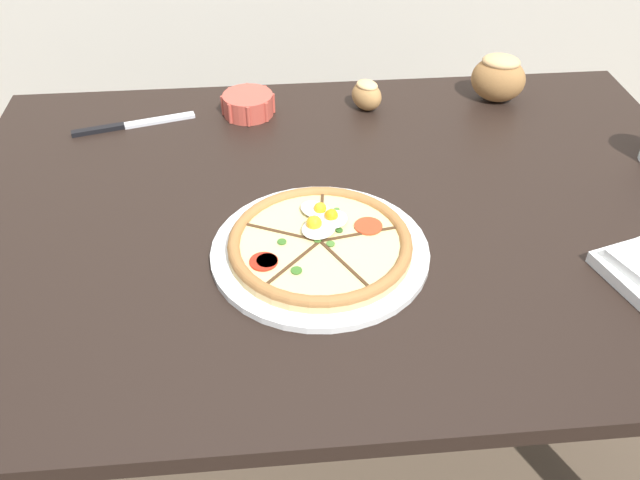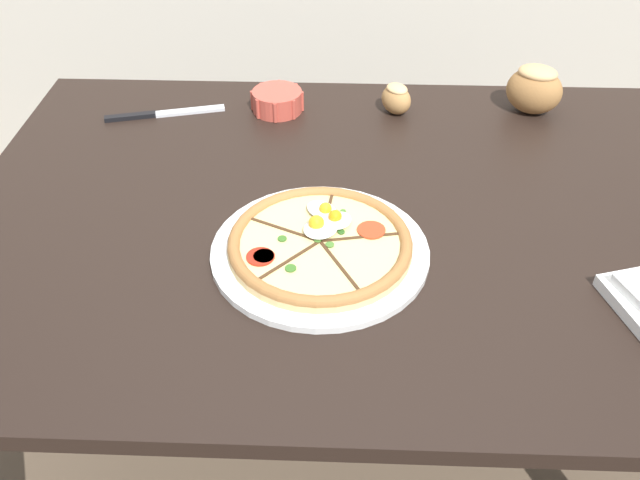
% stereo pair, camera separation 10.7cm
% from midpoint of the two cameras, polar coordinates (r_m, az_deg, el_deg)
% --- Properties ---
extents(ground_plane, '(12.00, 12.00, 0.00)m').
position_cam_midpoint_polar(ground_plane, '(1.73, 3.95, -17.12)').
color(ground_plane, brown).
extents(dining_table, '(1.39, 0.98, 0.73)m').
position_cam_midpoint_polar(dining_table, '(1.25, 5.22, -0.59)').
color(dining_table, black).
rests_on(dining_table, ground_plane).
extents(pizza, '(0.35, 0.35, 0.06)m').
position_cam_midpoint_polar(pizza, '(1.08, 2.84, -0.57)').
color(pizza, white).
rests_on(pizza, dining_table).
extents(ramekin_bowl, '(0.12, 0.12, 0.05)m').
position_cam_midpoint_polar(ramekin_bowl, '(1.48, -1.52, 11.62)').
color(ramekin_bowl, '#C64C3D').
rests_on(ramekin_bowl, dining_table).
extents(bread_piece_near, '(0.09, 0.09, 0.07)m').
position_cam_midpoint_polar(bread_piece_near, '(1.49, 8.55, 11.66)').
color(bread_piece_near, '#B27F47').
rests_on(bread_piece_near, dining_table).
extents(bread_piece_mid, '(0.14, 0.13, 0.11)m').
position_cam_midpoint_polar(bread_piece_mid, '(1.55, 19.58, 11.88)').
color(bread_piece_mid, '#A3703D').
rests_on(bread_piece_mid, dining_table).
extents(knife_main, '(0.25, 0.08, 0.01)m').
position_cam_midpoint_polar(knife_main, '(1.50, -11.02, 10.35)').
color(knife_main, silver).
rests_on(knife_main, dining_table).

